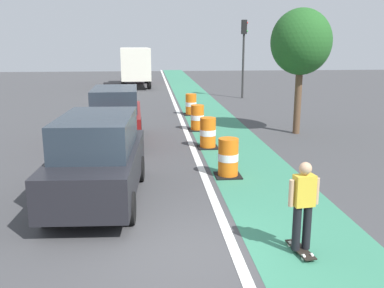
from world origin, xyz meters
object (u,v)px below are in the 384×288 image
(skateboarder_on_lane, at_px, (303,205))
(traffic_light_corner, at_px, (244,45))
(parked_suv_nearest, at_px, (98,158))
(parked_suv_second, at_px, (116,115))
(traffic_barrel_front, at_px, (228,158))
(traffic_barrel_back, at_px, (197,118))
(delivery_truck_down_block, at_px, (135,65))
(street_tree_sidewalk, at_px, (301,43))
(traffic_barrel_mid, at_px, (208,133))
(traffic_barrel_far, at_px, (191,105))

(skateboarder_on_lane, bearing_deg, traffic_light_corner, 80.72)
(parked_suv_nearest, distance_m, parked_suv_second, 6.19)
(traffic_barrel_front, relative_size, traffic_barrel_back, 1.00)
(parked_suv_second, relative_size, delivery_truck_down_block, 0.60)
(traffic_barrel_back, distance_m, street_tree_sidewalk, 5.19)
(traffic_light_corner, bearing_deg, traffic_barrel_mid, -106.89)
(traffic_barrel_mid, bearing_deg, traffic_light_corner, 73.11)
(skateboarder_on_lane, distance_m, delivery_truck_down_block, 30.60)
(traffic_barrel_mid, distance_m, street_tree_sidewalk, 5.50)
(skateboarder_on_lane, relative_size, traffic_barrel_mid, 1.55)
(parked_suv_second, bearing_deg, street_tree_sidewalk, 7.00)
(parked_suv_second, height_order, traffic_barrel_back, parked_suv_second)
(traffic_light_corner, height_order, street_tree_sidewalk, traffic_light_corner)
(traffic_barrel_mid, distance_m, delivery_truck_down_block, 22.62)
(traffic_light_corner, distance_m, street_tree_sidewalk, 11.59)
(parked_suv_nearest, distance_m, traffic_barrel_far, 12.59)
(traffic_barrel_back, xyz_separation_m, traffic_light_corner, (4.20, 10.57, 2.97))
(traffic_barrel_front, relative_size, street_tree_sidewalk, 0.22)
(traffic_barrel_mid, relative_size, traffic_light_corner, 0.21)
(traffic_barrel_far, distance_m, street_tree_sidewalk, 7.11)
(traffic_barrel_back, relative_size, street_tree_sidewalk, 0.22)
(traffic_barrel_far, xyz_separation_m, street_tree_sidewalk, (3.90, -5.05, 3.14))
(traffic_barrel_mid, height_order, traffic_light_corner, traffic_light_corner)
(traffic_barrel_back, height_order, traffic_barrel_far, same)
(skateboarder_on_lane, height_order, street_tree_sidewalk, street_tree_sidewalk)
(parked_suv_nearest, bearing_deg, traffic_light_corner, 68.33)
(traffic_barrel_mid, bearing_deg, traffic_barrel_front, -87.89)
(parked_suv_nearest, height_order, parked_suv_second, same)
(traffic_barrel_mid, bearing_deg, street_tree_sidewalk, 28.36)
(skateboarder_on_lane, relative_size, street_tree_sidewalk, 0.34)
(parked_suv_second, distance_m, traffic_barrel_far, 6.86)
(skateboarder_on_lane, bearing_deg, parked_suv_nearest, 141.75)
(traffic_barrel_front, xyz_separation_m, traffic_light_corner, (4.04, 17.13, 2.97))
(parked_suv_nearest, distance_m, traffic_light_corner, 20.25)
(parked_suv_nearest, xyz_separation_m, street_tree_sidewalk, (7.22, 7.08, 2.63))
(skateboarder_on_lane, distance_m, traffic_barrel_mid, 8.03)
(parked_suv_second, distance_m, traffic_barrel_front, 5.80)
(parked_suv_nearest, relative_size, delivery_truck_down_block, 0.61)
(traffic_barrel_front, bearing_deg, traffic_barrel_far, 90.30)
(traffic_barrel_back, xyz_separation_m, delivery_truck_down_block, (-3.24, 19.18, 1.31))
(skateboarder_on_lane, bearing_deg, traffic_barrel_back, 93.36)
(traffic_barrel_front, bearing_deg, skateboarder_on_lane, -83.86)
(parked_suv_nearest, xyz_separation_m, traffic_barrel_front, (3.38, 1.55, -0.50))
(traffic_barrel_far, xyz_separation_m, traffic_light_corner, (4.10, 6.54, 2.97))
(parked_suv_nearest, bearing_deg, skateboarder_on_lane, -38.25)
(skateboarder_on_lane, xyz_separation_m, parked_suv_second, (-3.93, 9.24, 0.12))
(skateboarder_on_lane, distance_m, parked_suv_second, 10.04)
(skateboarder_on_lane, xyz_separation_m, street_tree_sidewalk, (3.35, 10.14, 2.76))
(parked_suv_nearest, xyz_separation_m, parked_suv_second, (-0.06, 6.19, 0.00))
(skateboarder_on_lane, xyz_separation_m, traffic_light_corner, (3.55, 21.73, 2.59))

